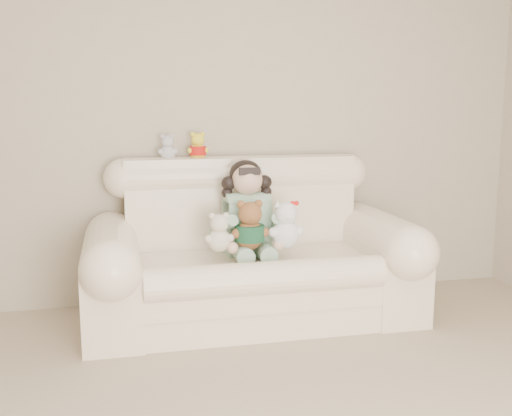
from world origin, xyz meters
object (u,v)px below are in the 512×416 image
Objects in this scene: brown_teddy at (250,220)px; white_cat at (286,220)px; sofa at (252,242)px; cream_teddy at (219,229)px; seated_child at (247,207)px.

brown_teddy reaches higher than white_cat.
sofa is 7.47× the size of cream_teddy.
brown_teddy is at bearing -176.05° from white_cat.
seated_child reaches higher than sofa.
sofa is at bearing 147.34° from white_cat.
brown_teddy is at bearing -109.32° from sofa.
white_cat is at bearing -19.97° from brown_teddy.
white_cat is (0.23, -0.01, -0.00)m from brown_teddy.
cream_teddy is at bearing -140.83° from seated_child.
white_cat is 1.26× the size of cream_teddy.
brown_teddy is (-0.05, -0.13, 0.17)m from sofa.
cream_teddy is at bearing -174.01° from white_cat.
sofa reaches higher than white_cat.
sofa is 5.81× the size of brown_teddy.
seated_child is at bearing 36.69° from cream_teddy.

